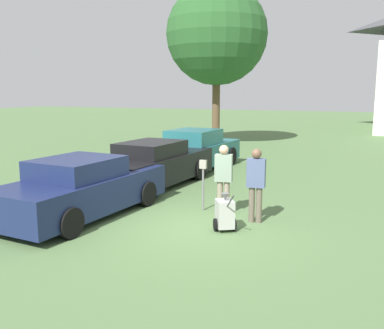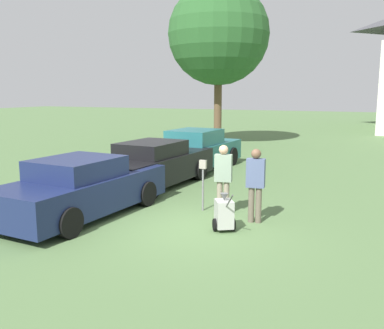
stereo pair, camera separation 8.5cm
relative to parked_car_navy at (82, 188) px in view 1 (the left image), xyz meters
The scene contains 9 objects.
ground_plane 2.80m from the parked_car_navy, ahead, with size 120.00×120.00×0.00m, color #517042.
parked_car_navy is the anchor object (origin of this frame).
parked_car_black 3.63m from the parked_car_navy, 90.00° to the left, with size 2.16×5.08×1.46m.
parked_car_teal 7.00m from the parked_car_navy, 90.00° to the left, with size 2.23×4.80×1.56m.
parking_meter 3.02m from the parked_car_navy, 32.27° to the left, with size 0.18×0.09×1.32m.
person_worker 3.48m from the parked_car_navy, 25.14° to the left, with size 0.45×0.30×1.74m.
person_supervisor 4.22m from the parked_car_navy, 16.20° to the left, with size 0.45×0.27×1.74m.
equipment_cart 3.62m from the parked_car_navy, ahead, with size 0.70×0.93×1.00m.
shade_tree 16.04m from the parked_car_navy, 98.17° to the left, with size 5.65×5.65×9.01m.
Camera 1 is at (3.89, -8.47, 3.03)m, focal length 40.00 mm.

